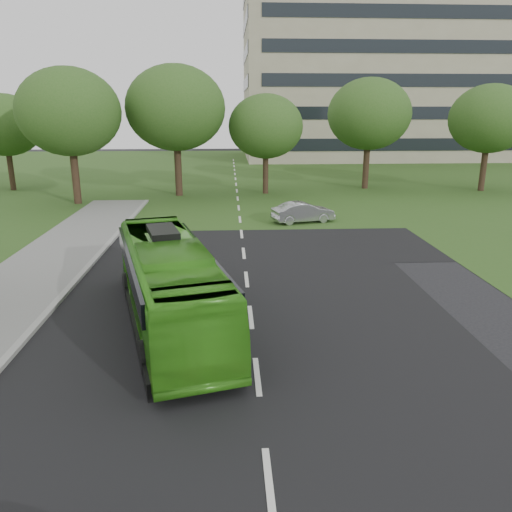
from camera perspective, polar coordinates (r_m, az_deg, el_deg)
The scene contains 11 objects.
ground at distance 15.57m, azimuth -0.28°, elevation -9.94°, with size 160.00×160.00×0.00m, color black.
street_surfaces at distance 37.33m, azimuth -2.60°, elevation 5.75°, with size 120.00×120.00×0.15m.
office_building at distance 79.40m, azimuth 14.35°, elevation 19.94°, with size 40.10×20.10×25.00m.
tree_park_a at distance 40.14m, azimuth -20.59°, elevation 15.15°, with size 7.48×7.48×9.93m.
tree_park_b at distance 42.00m, azimuth -9.18°, elevation 16.34°, with size 7.94×7.94×10.42m.
tree_park_c at distance 42.60m, azimuth 1.13°, elevation 14.58°, with size 6.18×6.18×8.21m.
tree_park_d at distance 46.52m, azimuth 12.81°, elevation 15.52°, with size 7.29×7.29×9.64m.
tree_park_e at distance 48.40m, azimuth 25.15°, elevation 14.00°, with size 6.79×6.79×9.05m.
tree_park_f at distance 49.41m, azimuth -26.78°, elevation 13.21°, with size 6.20×6.20×8.28m.
bus at distance 16.62m, azimuth -9.86°, elevation -3.11°, with size 2.39×10.23×2.85m, color #409E1E.
sedan at distance 31.91m, azimuth 5.41°, elevation 5.00°, with size 1.38×3.94×1.30m, color #A4A5A9.
Camera 1 is at (-0.68, -13.94, 6.90)m, focal length 35.00 mm.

